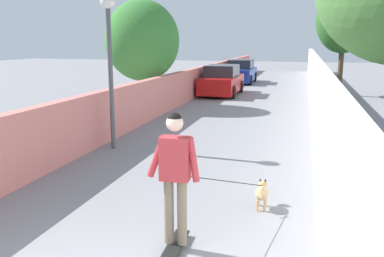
{
  "coord_description": "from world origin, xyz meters",
  "views": [
    {
      "loc": [
        -2.98,
        -2.4,
        2.74
      ],
      "look_at": [
        4.76,
        -0.26,
        1.0
      ],
      "focal_mm": 37.77,
      "sensor_mm": 36.0,
      "label": 1
    }
  ],
  "objects_px": {
    "tree_left_near": "(142,41)",
    "skateboard": "(176,244)",
    "person_skateboarder": "(175,168)",
    "car_near": "(222,81)",
    "car_far": "(241,72)",
    "lamp_post": "(109,44)",
    "tree_right_mid": "(344,20)",
    "dog": "(261,192)"
  },
  "relations": [
    {
      "from": "tree_left_near",
      "to": "tree_right_mid",
      "type": "relative_size",
      "value": 0.82
    },
    {
      "from": "lamp_post",
      "to": "car_near",
      "type": "relative_size",
      "value": 0.94
    },
    {
      "from": "person_skateboarder",
      "to": "car_far",
      "type": "relative_size",
      "value": 0.44
    },
    {
      "from": "tree_right_mid",
      "to": "person_skateboarder",
      "type": "xyz_separation_m",
      "value": [
        -17.24,
        3.31,
        -2.61
      ]
    },
    {
      "from": "dog",
      "to": "lamp_post",
      "type": "bearing_deg",
      "value": 55.21
    },
    {
      "from": "skateboard",
      "to": "person_skateboarder",
      "type": "relative_size",
      "value": 0.45
    },
    {
      "from": "person_skateboarder",
      "to": "car_far",
      "type": "xyz_separation_m",
      "value": [
        22.38,
        2.56,
        -0.42
      ]
    },
    {
      "from": "dog",
      "to": "skateboard",
      "type": "bearing_deg",
      "value": 150.32
    },
    {
      "from": "tree_right_mid",
      "to": "person_skateboarder",
      "type": "distance_m",
      "value": 17.75
    },
    {
      "from": "person_skateboarder",
      "to": "car_far",
      "type": "height_order",
      "value": "person_skateboarder"
    },
    {
      "from": "lamp_post",
      "to": "car_near",
      "type": "xyz_separation_m",
      "value": [
        11.36,
        -0.6,
        -1.97
      ]
    },
    {
      "from": "tree_right_mid",
      "to": "dog",
      "type": "height_order",
      "value": "tree_right_mid"
    },
    {
      "from": "tree_right_mid",
      "to": "person_skateboarder",
      "type": "bearing_deg",
      "value": 169.15
    },
    {
      "from": "lamp_post",
      "to": "car_far",
      "type": "xyz_separation_m",
      "value": [
        17.83,
        -0.6,
        -1.97
      ]
    },
    {
      "from": "tree_right_mid",
      "to": "skateboard",
      "type": "distance_m",
      "value": 17.94
    },
    {
      "from": "dog",
      "to": "person_skateboarder",
      "type": "bearing_deg",
      "value": 150.32
    },
    {
      "from": "skateboard",
      "to": "car_far",
      "type": "xyz_separation_m",
      "value": [
        22.38,
        2.56,
        0.65
      ]
    },
    {
      "from": "skateboard",
      "to": "car_far",
      "type": "height_order",
      "value": "car_far"
    },
    {
      "from": "tree_right_mid",
      "to": "car_far",
      "type": "relative_size",
      "value": 1.34
    },
    {
      "from": "tree_right_mid",
      "to": "lamp_post",
      "type": "relative_size",
      "value": 1.4
    },
    {
      "from": "tree_right_mid",
      "to": "dog",
      "type": "relative_size",
      "value": 2.72
    },
    {
      "from": "tree_left_near",
      "to": "lamp_post",
      "type": "height_order",
      "value": "tree_left_near"
    },
    {
      "from": "skateboard",
      "to": "person_skateboarder",
      "type": "height_order",
      "value": "person_skateboarder"
    },
    {
      "from": "tree_right_mid",
      "to": "car_far",
      "type": "bearing_deg",
      "value": 48.76
    },
    {
      "from": "tree_right_mid",
      "to": "lamp_post",
      "type": "bearing_deg",
      "value": 153.0
    },
    {
      "from": "lamp_post",
      "to": "dog",
      "type": "distance_m",
      "value": 5.57
    },
    {
      "from": "tree_left_near",
      "to": "skateboard",
      "type": "relative_size",
      "value": 5.48
    },
    {
      "from": "skateboard",
      "to": "person_skateboarder",
      "type": "bearing_deg",
      "value": 180.0
    },
    {
      "from": "lamp_post",
      "to": "person_skateboarder",
      "type": "xyz_separation_m",
      "value": [
        -4.55,
        -3.16,
        -1.55
      ]
    },
    {
      "from": "dog",
      "to": "car_far",
      "type": "xyz_separation_m",
      "value": [
        20.69,
        3.52,
        0.44
      ]
    },
    {
      "from": "tree_right_mid",
      "to": "dog",
      "type": "bearing_deg",
      "value": 171.44
    },
    {
      "from": "person_skateboarder",
      "to": "car_near",
      "type": "height_order",
      "value": "person_skateboarder"
    },
    {
      "from": "person_skateboarder",
      "to": "car_far",
      "type": "bearing_deg",
      "value": 6.52
    },
    {
      "from": "tree_right_mid",
      "to": "car_near",
      "type": "relative_size",
      "value": 1.32
    },
    {
      "from": "skateboard",
      "to": "car_near",
      "type": "xyz_separation_m",
      "value": [
        15.92,
        2.56,
        0.65
      ]
    },
    {
      "from": "tree_left_near",
      "to": "skateboard",
      "type": "distance_m",
      "value": 12.61
    },
    {
      "from": "tree_right_mid",
      "to": "car_near",
      "type": "xyz_separation_m",
      "value": [
        -1.33,
        5.86,
        -3.03
      ]
    },
    {
      "from": "lamp_post",
      "to": "car_far",
      "type": "distance_m",
      "value": 17.95
    },
    {
      "from": "tree_left_near",
      "to": "car_far",
      "type": "relative_size",
      "value": 1.11
    },
    {
      "from": "car_far",
      "to": "lamp_post",
      "type": "bearing_deg",
      "value": 178.07
    },
    {
      "from": "tree_right_mid",
      "to": "car_near",
      "type": "distance_m",
      "value": 6.73
    },
    {
      "from": "tree_right_mid",
      "to": "car_far",
      "type": "distance_m",
      "value": 8.37
    }
  ]
}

